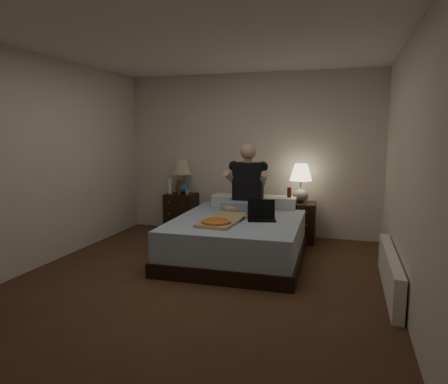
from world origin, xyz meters
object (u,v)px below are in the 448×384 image
(pizza_box, at_px, (216,222))
(water_bottle, at_px, (170,186))
(beer_bottle_left, at_px, (179,187))
(beer_bottle_right, at_px, (289,195))
(soda_can, at_px, (187,192))
(nightstand_right, at_px, (300,222))
(lamp_left, at_px, (182,177))
(nightstand_left, at_px, (182,212))
(lamp_right, at_px, (301,183))
(person, at_px, (247,178))
(bed, at_px, (240,237))
(radiator, at_px, (390,272))
(laptop, at_px, (262,211))

(pizza_box, bearing_deg, water_bottle, 133.84)
(beer_bottle_left, bearing_deg, beer_bottle_right, -3.53)
(water_bottle, bearing_deg, soda_can, 0.57)
(nightstand_right, distance_m, lamp_left, 2.01)
(nightstand_left, relative_size, lamp_right, 1.10)
(lamp_right, xyz_separation_m, soda_can, (-1.79, -0.00, -0.20))
(beer_bottle_left, xyz_separation_m, person, (1.27, -0.60, 0.26))
(nightstand_right, distance_m, person, 1.11)
(bed, xyz_separation_m, lamp_right, (0.65, 0.99, 0.61))
(soda_can, height_order, pizza_box, soda_can)
(beer_bottle_right, xyz_separation_m, radiator, (1.24, -1.52, -0.50))
(lamp_right, xyz_separation_m, beer_bottle_right, (-0.14, -0.14, -0.17))
(lamp_right, relative_size, beer_bottle_left, 2.43)
(nightstand_left, height_order, soda_can, soda_can)
(nightstand_left, distance_m, soda_can, 0.38)
(lamp_right, distance_m, pizza_box, 1.76)
(nightstand_right, relative_size, radiator, 0.37)
(bed, height_order, beer_bottle_left, beer_bottle_left)
(lamp_left, xyz_separation_m, lamp_right, (1.91, -0.06, -0.03))
(bed, distance_m, soda_can, 1.56)
(soda_can, bearing_deg, laptop, -37.24)
(water_bottle, distance_m, beer_bottle_right, 1.94)
(nightstand_left, distance_m, water_bottle, 0.47)
(lamp_right, distance_m, beer_bottle_right, 0.26)
(lamp_right, xyz_separation_m, laptop, (-0.34, -1.10, -0.23))
(lamp_right, bearing_deg, beer_bottle_right, -135.02)
(lamp_right, relative_size, pizza_box, 0.74)
(bed, relative_size, radiator, 1.30)
(radiator, bearing_deg, water_bottle, 152.47)
(bed, xyz_separation_m, radiator, (1.75, -0.67, -0.06))
(soda_can, height_order, beer_bottle_left, beer_bottle_left)
(pizza_box, bearing_deg, person, 84.82)
(beer_bottle_right, bearing_deg, bed, -121.11)
(lamp_left, height_order, water_bottle, lamp_left)
(person, xyz_separation_m, pizza_box, (-0.15, -0.91, -0.43))
(water_bottle, bearing_deg, pizza_box, -50.07)
(laptop, distance_m, radiator, 1.60)
(lamp_left, height_order, soda_can, lamp_left)
(person, bearing_deg, beer_bottle_right, 41.60)
(beer_bottle_left, bearing_deg, water_bottle, 170.00)
(water_bottle, relative_size, radiator, 0.16)
(water_bottle, bearing_deg, laptop, -32.32)
(water_bottle, bearing_deg, nightstand_left, 22.51)
(beer_bottle_right, xyz_separation_m, pizza_box, (-0.65, -1.40, -0.14))
(bed, relative_size, beer_bottle_right, 9.04)
(bed, bearing_deg, person, 86.77)
(radiator, bearing_deg, soda_can, 150.14)
(beer_bottle_right, distance_m, laptop, 0.98)
(beer_bottle_left, height_order, laptop, beer_bottle_left)
(lamp_left, xyz_separation_m, pizza_box, (1.12, -1.61, -0.33))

